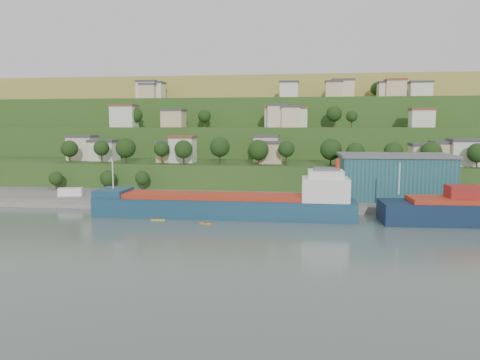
% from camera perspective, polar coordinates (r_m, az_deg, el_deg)
% --- Properties ---
extents(ground, '(500.00, 500.00, 0.00)m').
position_cam_1_polar(ground, '(110.30, -0.98, -5.29)').
color(ground, '#4D5D56').
rests_on(ground, ground).
extents(quay, '(220.00, 26.00, 4.00)m').
position_cam_1_polar(quay, '(136.52, 9.22, -3.04)').
color(quay, slate).
rests_on(quay, ground).
extents(pebble_beach, '(40.00, 18.00, 2.40)m').
position_cam_1_polar(pebble_beach, '(149.07, -20.96, -2.58)').
color(pebble_beach, slate).
rests_on(pebble_beach, ground).
extents(hillside, '(360.00, 210.85, 96.00)m').
position_cam_1_polar(hillside, '(276.69, 4.50, 1.98)').
color(hillside, '#284719').
rests_on(hillside, ground).
extents(cargo_ship_near, '(65.40, 11.00, 16.79)m').
position_cam_1_polar(cargo_ship_near, '(117.33, -1.02, -3.23)').
color(cargo_ship_near, '#14344E').
rests_on(cargo_ship_near, ground).
extents(warehouse, '(31.52, 19.85, 12.80)m').
position_cam_1_polar(warehouse, '(140.55, 18.24, 0.46)').
color(warehouse, '#1B4853').
rests_on(warehouse, quay).
extents(caravan, '(7.30, 4.43, 3.18)m').
position_cam_1_polar(caravan, '(147.64, -19.95, -1.53)').
color(caravan, white).
rests_on(caravan, pebble_beach).
extents(dinghy, '(3.93, 1.93, 0.75)m').
position_cam_1_polar(dinghy, '(138.74, -17.03, -2.44)').
color(dinghy, silver).
rests_on(dinghy, pebble_beach).
extents(kayak_orange, '(2.98, 1.05, 0.73)m').
position_cam_1_polar(kayak_orange, '(109.73, -4.21, -5.26)').
color(kayak_orange, orange).
rests_on(kayak_orange, ground).
extents(kayak_yellow, '(3.42, 0.98, 0.84)m').
position_cam_1_polar(kayak_yellow, '(115.33, -9.96, -4.73)').
color(kayak_yellow, gold).
rests_on(kayak_yellow, ground).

